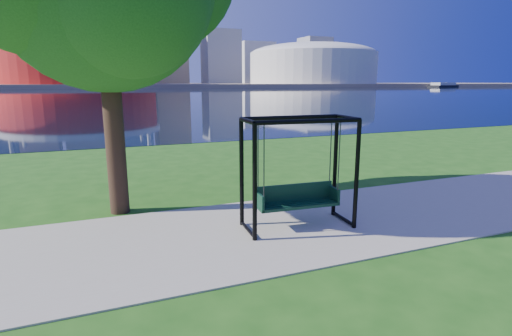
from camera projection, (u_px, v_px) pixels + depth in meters
ground at (261, 222)px, 8.89m from camera, size 900.00×900.00×0.00m
path at (270, 229)px, 8.44m from camera, size 120.00×4.00×0.03m
river at (108, 94)px, 101.47m from camera, size 900.00×180.00×0.02m
far_bank at (98, 85)px, 286.42m from camera, size 900.00×228.00×2.00m
stadium at (78, 61)px, 215.56m from camera, size 83.00×83.00×32.00m
arena at (313, 63)px, 267.82m from camera, size 84.00×84.00×26.56m
skyline at (88, 36)px, 289.66m from camera, size 392.00×66.00×96.50m
swing at (298, 175)px, 8.35m from camera, size 2.37×1.15×2.36m
barge at (444, 85)px, 247.57m from camera, size 28.38×16.04×2.75m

